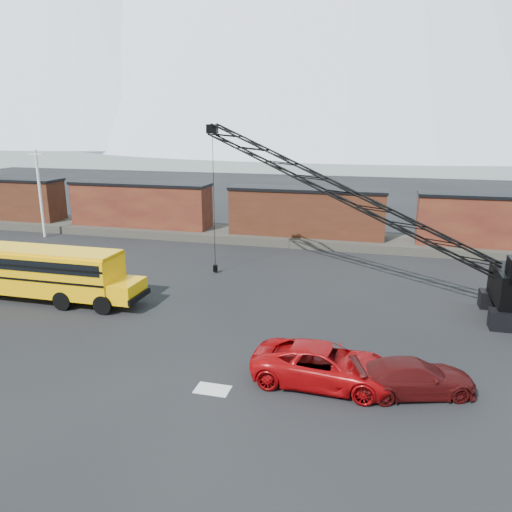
{
  "coord_description": "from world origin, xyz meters",
  "views": [
    {
      "loc": [
        6.8,
        -20.88,
        10.4
      ],
      "look_at": [
        -0.26,
        5.65,
        3.0
      ],
      "focal_mm": 35.0,
      "sensor_mm": 36.0,
      "label": 1
    }
  ],
  "objects": [
    {
      "name": "snow_patch",
      "position": [
        0.5,
        -4.0,
        0.01
      ],
      "size": [
        1.4,
        0.9,
        0.02
      ],
      "primitive_type": "cube",
      "color": "silver",
      "rests_on": "ground"
    },
    {
      "name": "maroon_suv",
      "position": [
        8.24,
        -2.22,
        0.7
      ],
      "size": [
        5.23,
        3.43,
        1.41
      ],
      "primitive_type": "imported",
      "rotation": [
        0.0,
        0.0,
        1.9
      ],
      "color": "#450C0C",
      "rests_on": "ground"
    },
    {
      "name": "gravel_berm",
      "position": [
        0.0,
        22.0,
        0.35
      ],
      "size": [
        120.0,
        5.0,
        0.7
      ],
      "primitive_type": "cube",
      "color": "#4E4840",
      "rests_on": "ground"
    },
    {
      "name": "boxcar_west_far",
      "position": [
        -32.0,
        22.0,
        2.76
      ],
      "size": [
        13.7,
        3.1,
        4.17
      ],
      "color": "#4C2215",
      "rests_on": "gravel_berm"
    },
    {
      "name": "crawler_crane",
      "position": [
        4.79,
        9.2,
        5.98
      ],
      "size": [
        23.04,
        6.58,
        10.45
      ],
      "color": "black",
      "rests_on": "ground"
    },
    {
      "name": "utility_pole",
      "position": [
        -24.0,
        18.0,
        4.15
      ],
      "size": [
        1.4,
        0.24,
        8.0
      ],
      "color": "silver",
      "rests_on": "ground"
    },
    {
      "name": "boxcar_west_near",
      "position": [
        -16.0,
        22.0,
        2.76
      ],
      "size": [
        13.7,
        3.1,
        4.17
      ],
      "color": "#421513",
      "rests_on": "gravel_berm"
    },
    {
      "name": "boxcar_mid",
      "position": [
        0.0,
        22.0,
        2.76
      ],
      "size": [
        13.7,
        3.1,
        4.17
      ],
      "color": "#4C2215",
      "rests_on": "gravel_berm"
    },
    {
      "name": "school_bus",
      "position": [
        -12.6,
        3.28,
        1.79
      ],
      "size": [
        11.65,
        2.65,
        3.19
      ],
      "color": "#FFB105",
      "rests_on": "ground"
    },
    {
      "name": "ground",
      "position": [
        0.0,
        0.0,
        0.0
      ],
      "size": [
        160.0,
        160.0,
        0.0
      ],
      "primitive_type": "plane",
      "color": "black",
      "rests_on": "ground"
    },
    {
      "name": "red_pickup",
      "position": [
        4.76,
        -2.33,
        0.82
      ],
      "size": [
        6.0,
        2.93,
        1.64
      ],
      "primitive_type": "imported",
      "rotation": [
        0.0,
        0.0,
        1.54
      ],
      "color": "#AC080B",
      "rests_on": "ground"
    },
    {
      "name": "boxcar_east_near",
      "position": [
        16.0,
        22.0,
        2.76
      ],
      "size": [
        13.7,
        3.1,
        4.17
      ],
      "color": "#421513",
      "rests_on": "gravel_berm"
    }
  ]
}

